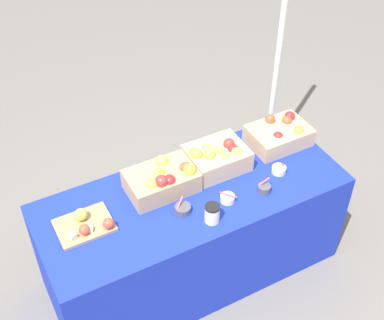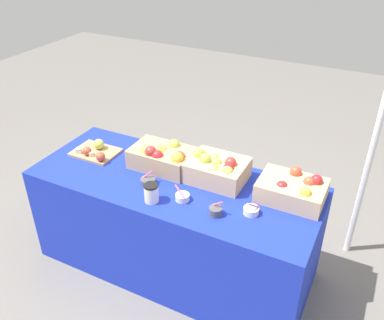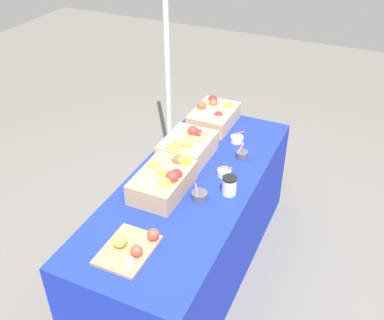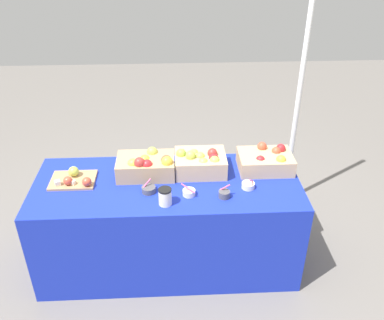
{
  "view_description": "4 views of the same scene",
  "coord_description": "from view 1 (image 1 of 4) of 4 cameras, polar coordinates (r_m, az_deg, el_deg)",
  "views": [
    {
      "loc": [
        -1.07,
        -2.0,
        3.01
      ],
      "look_at": [
        0.01,
        0.03,
        0.98
      ],
      "focal_mm": 49.59,
      "sensor_mm": 36.0,
      "label": 1
    },
    {
      "loc": [
        1.11,
        -1.93,
        2.25
      ],
      "look_at": [
        0.1,
        0.07,
        0.88
      ],
      "focal_mm": 38.75,
      "sensor_mm": 36.0,
      "label": 2
    },
    {
      "loc": [
        -2.01,
        -0.92,
        2.4
      ],
      "look_at": [
        0.16,
        0.07,
        0.79
      ],
      "focal_mm": 41.9,
      "sensor_mm": 36.0,
      "label": 3
    },
    {
      "loc": [
        0.05,
        -2.46,
        2.4
      ],
      "look_at": [
        0.18,
        -0.02,
        0.93
      ],
      "focal_mm": 38.91,
      "sensor_mm": 36.0,
      "label": 4
    }
  ],
  "objects": [
    {
      "name": "apple_crate_middle",
      "position": [
        3.33,
        2.7,
        0.36
      ],
      "size": [
        0.37,
        0.29,
        0.19
      ],
      "color": "tan",
      "rests_on": "table"
    },
    {
      "name": "ground_plane",
      "position": [
        3.77,
        0.03,
        -11.5
      ],
      "size": [
        10.0,
        10.0,
        0.0
      ],
      "primitive_type": "plane",
      "color": "slate"
    },
    {
      "name": "sample_bowl_far",
      "position": [
        3.15,
        3.85,
        -4.13
      ],
      "size": [
        0.1,
        0.09,
        0.09
      ],
      "color": "silver",
      "rests_on": "table"
    },
    {
      "name": "tent_pole",
      "position": [
        3.98,
        9.4,
        12.04
      ],
      "size": [
        0.04,
        0.04,
        2.18
      ],
      "primitive_type": "cylinder",
      "color": "white",
      "rests_on": "ground_plane"
    },
    {
      "name": "apple_crate_right",
      "position": [
        3.18,
        -3.18,
        -2.13
      ],
      "size": [
        0.42,
        0.27,
        0.19
      ],
      "color": "tan",
      "rests_on": "table"
    },
    {
      "name": "table",
      "position": [
        3.48,
        0.04,
        -7.83
      ],
      "size": [
        1.9,
        0.76,
        0.74
      ],
      "primitive_type": "cube",
      "color": "#192DB7",
      "rests_on": "ground_plane"
    },
    {
      "name": "cutting_board_front",
      "position": [
        3.06,
        -11.3,
        -6.76
      ],
      "size": [
        0.32,
        0.24,
        0.09
      ],
      "color": "tan",
      "rests_on": "table"
    },
    {
      "name": "sample_bowl_extra",
      "position": [
        3.09,
        -1.01,
        -5.28
      ],
      "size": [
        0.1,
        0.1,
        0.09
      ],
      "color": "#4C4C51",
      "rests_on": "table"
    },
    {
      "name": "sample_bowl_mid",
      "position": [
        3.23,
        7.78,
        -3.06
      ],
      "size": [
        0.08,
        0.08,
        0.1
      ],
      "color": "#4C4C51",
      "rests_on": "table"
    },
    {
      "name": "apple_crate_left",
      "position": [
        3.57,
        9.39,
        2.78
      ],
      "size": [
        0.39,
        0.28,
        0.17
      ],
      "color": "tan",
      "rests_on": "table"
    },
    {
      "name": "sample_bowl_near",
      "position": [
        3.37,
        9.34,
        -1.02
      ],
      "size": [
        0.09,
        0.1,
        0.1
      ],
      "color": "silver",
      "rests_on": "table"
    },
    {
      "name": "coffee_cup",
      "position": [
        3.01,
        2.18,
        -5.77
      ],
      "size": [
        0.09,
        0.09,
        0.12
      ],
      "color": "silver",
      "rests_on": "table"
    }
  ]
}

